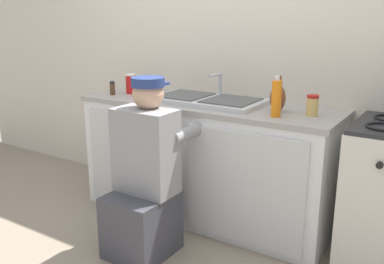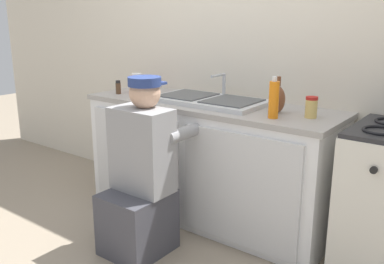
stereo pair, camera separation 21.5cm
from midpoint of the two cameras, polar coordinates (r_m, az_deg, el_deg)
ground_plane at (r=3.08m, az=-3.08°, el=-12.91°), size 12.00×12.00×0.00m
back_wall at (r=3.27m, az=3.39°, el=11.65°), size 6.00×0.10×2.50m
counter_cabinet at (r=3.14m, az=-0.08°, el=-4.13°), size 1.84×0.62×0.83m
countertop at (r=3.03m, az=0.01°, el=3.64°), size 1.88×0.62×0.04m
sink_double_basin at (r=3.02m, az=0.03°, el=4.34°), size 0.80×0.44×0.19m
plumber_person at (r=2.67m, az=-8.67°, el=-6.75°), size 0.42×0.61×1.10m
spice_bottle_pepper at (r=3.38m, az=-12.38°, el=5.70°), size 0.04×0.04×0.10m
condiment_jar at (r=2.67m, az=13.55°, el=3.46°), size 0.07×0.07×0.13m
soap_bottle_orange at (r=2.60m, az=8.87°, el=4.46°), size 0.06×0.06×0.25m
soda_cup_red at (r=3.41m, az=-9.94°, el=6.33°), size 0.08×0.08×0.15m
vase_decorative at (r=2.75m, az=9.17°, el=4.54°), size 0.10×0.10×0.23m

